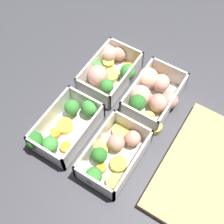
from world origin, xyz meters
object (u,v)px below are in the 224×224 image
object	(u,v)px
container_near_left	(109,70)
container_far_right	(113,154)
container_near_right	(65,127)
container_far_left	(152,94)

from	to	relation	value
container_near_left	container_far_right	size ratio (longest dim) A/B	1.07
container_near_left	container_far_right	bearing A→B (deg)	34.35
container_near_right	container_far_left	size ratio (longest dim) A/B	1.02
container_near_right	container_far_right	world-z (taller)	same
container_near_left	container_near_right	world-z (taller)	same
container_near_right	container_far_right	size ratio (longest dim) A/B	1.04
container_near_left	container_far_right	xyz separation A→B (m)	(0.18, 0.13, -0.00)
container_far_left	container_near_right	bearing A→B (deg)	-34.46
container_near_left	container_near_right	size ratio (longest dim) A/B	1.03
container_far_right	container_far_left	bearing A→B (deg)	-179.59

